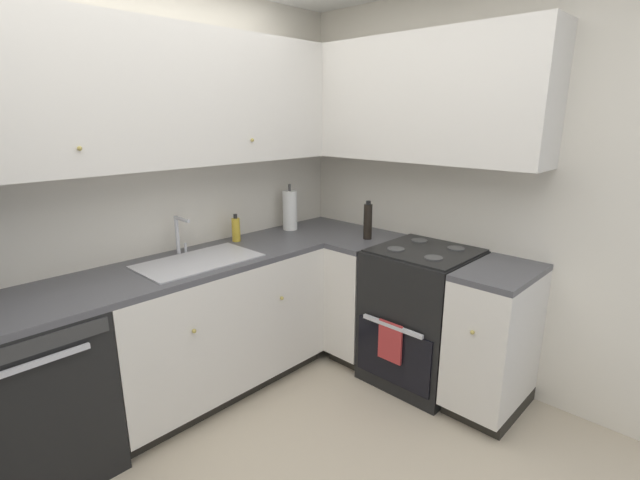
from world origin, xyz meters
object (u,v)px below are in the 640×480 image
oven_range (422,315)px  soap_bottle (236,229)px  dishwasher (35,395)px  oil_bottle (368,221)px  paper_towel_roll (290,210)px

oven_range → soap_bottle: 1.40m
dishwasher → oven_range: oven_range is taller
dishwasher → oil_bottle: oil_bottle is taller
oven_range → paper_towel_roll: 1.24m
soap_bottle → paper_towel_roll: bearing=-2.3°
oven_range → soap_bottle: size_ratio=5.51×
soap_bottle → paper_towel_roll: (0.49, -0.02, 0.06)m
oven_range → paper_towel_roll: bearing=101.0°
dishwasher → soap_bottle: bearing=7.5°
soap_bottle → paper_towel_roll: size_ratio=0.54×
paper_towel_roll → oil_bottle: bearing=-72.6°
oil_bottle → dishwasher: bearing=167.8°
oven_range → oil_bottle: size_ratio=3.88×
oil_bottle → paper_towel_roll: bearing=107.4°
dishwasher → soap_bottle: (1.37, 0.18, 0.56)m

